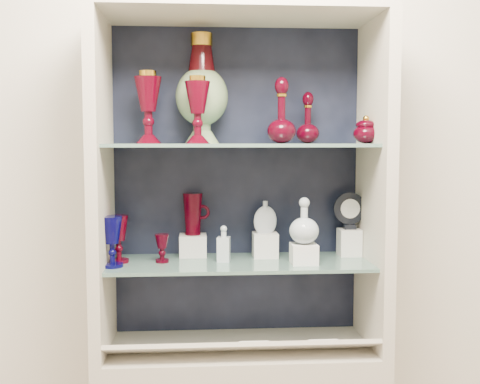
{
  "coord_description": "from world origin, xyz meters",
  "views": [
    {
      "loc": [
        -0.15,
        -0.56,
        1.48
      ],
      "look_at": [
        0.0,
        1.53,
        1.3
      ],
      "focal_mm": 45.0,
      "sensor_mm": 36.0,
      "label": 1
    }
  ],
  "objects": [
    {
      "name": "wall_back",
      "position": [
        0.0,
        1.75,
        1.4
      ],
      "size": [
        3.5,
        0.02,
        2.8
      ],
      "primitive_type": "cube",
      "color": "silver",
      "rests_on": "ground"
    },
    {
      "name": "cabinet_back_panel",
      "position": [
        0.0,
        1.72,
        1.32
      ],
      "size": [
        0.98,
        0.02,
        1.15
      ],
      "primitive_type": "cube",
      "color": "black",
      "rests_on": "cabinet_base"
    },
    {
      "name": "cabinet_side_left",
      "position": [
        -0.48,
        1.53,
        1.32
      ],
      "size": [
        0.04,
        0.4,
        1.15
      ],
      "primitive_type": "cube",
      "color": "beige",
      "rests_on": "cabinet_base"
    },
    {
      "name": "cabinet_side_right",
      "position": [
        0.48,
        1.53,
        1.32
      ],
      "size": [
        0.04,
        0.4,
        1.15
      ],
      "primitive_type": "cube",
      "color": "beige",
      "rests_on": "cabinet_base"
    },
    {
      "name": "cabinet_top_cap",
      "position": [
        0.0,
        1.53,
        1.92
      ],
      "size": [
        1.0,
        0.4,
        0.04
      ],
      "primitive_type": "cube",
      "color": "beige",
      "rests_on": "cabinet_side_left"
    },
    {
      "name": "shelf_lower",
      "position": [
        0.0,
        1.55,
        1.04
      ],
      "size": [
        0.92,
        0.34,
        0.01
      ],
      "primitive_type": "cube",
      "color": "slate",
      "rests_on": "cabinet_side_left"
    },
    {
      "name": "shelf_upper",
      "position": [
        0.0,
        1.55,
        1.46
      ],
      "size": [
        0.92,
        0.34,
        0.01
      ],
      "primitive_type": "cube",
      "color": "slate",
      "rests_on": "cabinet_side_left"
    },
    {
      "name": "label_ledge",
      "position": [
        0.0,
        1.42,
        0.78
      ],
      "size": [
        0.92,
        0.17,
        0.09
      ],
      "primitive_type": "cube",
      "rotation": [
        -0.44,
        0.0,
        0.0
      ],
      "color": "beige",
      "rests_on": "cabinet_base"
    },
    {
      "name": "label_card_0",
      "position": [
        0.27,
        1.42,
        0.8
      ],
      "size": [
        0.1,
        0.06,
        0.03
      ],
      "primitive_type": "cube",
      "rotation": [
        -0.44,
        0.0,
        0.0
      ],
      "color": "white",
      "rests_on": "label_ledge"
    },
    {
      "name": "label_card_1",
      "position": [
        0.04,
        1.42,
        0.8
      ],
      "size": [
        0.1,
        0.06,
        0.03
      ],
      "primitive_type": "cube",
      "rotation": [
        -0.44,
        0.0,
        0.0
      ],
      "color": "white",
      "rests_on": "label_ledge"
    },
    {
      "name": "pedestal_lamp_left",
      "position": [
        -0.32,
        1.56,
        1.6
      ],
      "size": [
        0.12,
        0.12,
        0.25
      ],
      "primitive_type": null,
      "rotation": [
        0.0,
        0.0,
        -0.38
      ],
      "color": "#4A000E",
      "rests_on": "shelf_upper"
    },
    {
      "name": "pedestal_lamp_right",
      "position": [
        -0.15,
        1.48,
        1.58
      ],
      "size": [
        0.1,
        0.1,
        0.23
      ],
      "primitive_type": null,
      "rotation": [
        0.0,
        0.0,
        0.2
      ],
      "color": "#4A000E",
      "rests_on": "shelf_upper"
    },
    {
      "name": "enamel_urn",
      "position": [
        -0.13,
        1.62,
        1.67
      ],
      "size": [
        0.24,
        0.24,
        0.39
      ],
      "primitive_type": null,
      "rotation": [
        0.0,
        0.0,
        -0.29
      ],
      "color": "#114B2A",
      "rests_on": "shelf_upper"
    },
    {
      "name": "ruby_decanter_a",
      "position": [
        0.14,
        1.51,
        1.6
      ],
      "size": [
        0.12,
        0.12,
        0.26
      ],
      "primitive_type": null,
      "rotation": [
        0.0,
        0.0,
        -0.17
      ],
      "color": "#38000D",
      "rests_on": "shelf_upper"
    },
    {
      "name": "ruby_decanter_b",
      "position": [
        0.25,
        1.61,
        1.57
      ],
      "size": [
        0.11,
        0.11,
        0.2
      ],
      "primitive_type": null,
      "rotation": [
        0.0,
        0.0,
        -0.36
      ],
      "color": "#38000D",
      "rests_on": "shelf_upper"
    },
    {
      "name": "lidded_bowl",
      "position": [
        0.44,
        1.51,
        1.52
      ],
      "size": [
        0.12,
        0.12,
        0.1
      ],
      "primitive_type": null,
      "rotation": [
        0.0,
        0.0,
        -0.42
      ],
      "color": "#38000D",
      "rests_on": "shelf_upper"
    },
    {
      "name": "cobalt_goblet",
      "position": [
        -0.44,
        1.48,
        1.14
      ],
      "size": [
        0.1,
        0.1,
        0.17
      ],
      "primitive_type": null,
      "rotation": [
        0.0,
        0.0,
        -0.38
      ],
      "color": "#060444",
      "rests_on": "shelf_lower"
    },
    {
      "name": "ruby_goblet_tall",
      "position": [
        -0.43,
        1.56,
        1.13
      ],
      "size": [
        0.08,
        0.08,
        0.17
      ],
      "primitive_type": null,
      "rotation": [
        0.0,
        0.0,
        0.27
      ],
      "color": "#4A000E",
      "rests_on": "shelf_lower"
    },
    {
      "name": "ruby_goblet_small",
      "position": [
        -0.27,
        1.55,
        1.1
      ],
      "size": [
        0.06,
        0.06,
        0.1
      ],
      "primitive_type": null,
      "rotation": [
        0.0,
        0.0,
        -0.29
      ],
      "color": "#38000D",
      "rests_on": "shelf_lower"
    },
    {
      "name": "riser_ruby_pitcher",
      "position": [
        -0.17,
        1.66,
        1.09
      ],
      "size": [
        0.1,
        0.1,
        0.08
      ],
      "primitive_type": "cube",
      "color": "silver",
      "rests_on": "shelf_lower"
    },
    {
      "name": "ruby_pitcher",
      "position": [
        -0.17,
        1.66,
        1.21
      ],
      "size": [
        0.13,
        0.1,
        0.16
      ],
      "primitive_type": null,
      "rotation": [
        0.0,
        0.0,
        -0.2
      ],
      "color": "#4A000E",
      "rests_on": "riser_ruby_pitcher"
    },
    {
      "name": "clear_square_bottle",
      "position": [
        -0.06,
        1.55,
        1.11
      ],
      "size": [
        0.05,
        0.05,
        0.13
      ],
      "primitive_type": null,
      "rotation": [
        0.0,
        0.0,
        -0.18
      ],
      "color": "#A7B7C0",
      "rests_on": "shelf_lower"
    },
    {
      "name": "riser_flat_flask",
      "position": [
        0.1,
        1.62,
        1.09
      ],
      "size": [
        0.09,
        0.09,
        0.09
      ],
      "primitive_type": "cube",
      "color": "silver",
      "rests_on": "shelf_lower"
    },
    {
      "name": "flat_flask",
      "position": [
        0.1,
        1.62,
        1.2
      ],
      "size": [
        0.09,
        0.05,
        0.12
      ],
      "primitive_type": null,
      "rotation": [
        0.0,
        0.0,
        0.16
      ],
      "color": "silver",
      "rests_on": "riser_flat_flask"
    },
    {
      "name": "riser_clear_round_decanter",
      "position": [
        0.22,
        1.49,
        1.08
      ],
      "size": [
        0.09,
        0.09,
        0.07
      ],
      "primitive_type": "cube",
      "color": "silver",
      "rests_on": "shelf_lower"
    },
    {
      "name": "clear_round_decanter",
      "position": [
        0.22,
        1.49,
        1.2
      ],
      "size": [
        0.13,
        0.13,
        0.16
      ],
      "primitive_type": null,
      "rotation": [
        0.0,
        0.0,
        0.37
      ],
      "color": "#A7B7C0",
      "rests_on": "riser_clear_round_decanter"
    },
    {
      "name": "riser_cameo_medallion",
      "position": [
        0.42,
        1.63,
        1.1
      ],
      "size": [
        0.08,
        0.08,
        0.1
      ],
      "primitive_type": "cube",
      "color": "silver",
      "rests_on": "shelf_lower"
    },
    {
      "name": "cameo_medallion",
      "position": [
        0.42,
        1.63,
        1.22
      ],
      "size": [
        0.12,
        0.05,
        0.14
      ],
      "primitive_type": null,
      "rotation": [
        0.0,
        0.0,
        0.02
      ],
      "color": "black",
      "rests_on": "riser_cameo_medallion"
    }
  ]
}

